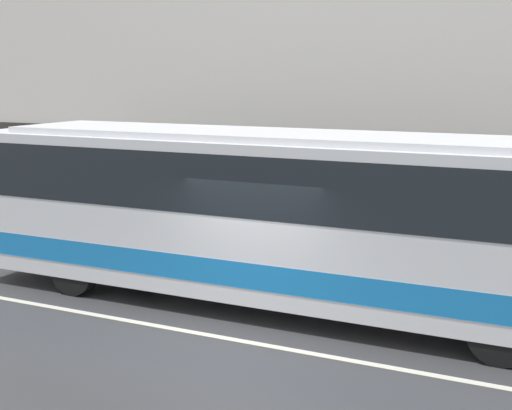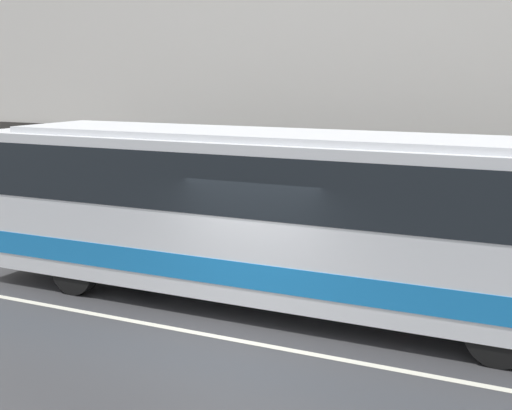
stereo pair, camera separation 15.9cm
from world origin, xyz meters
name	(u,v)px [view 1 (the left image)]	position (x,y,z in m)	size (l,w,h in m)	color
ground_plane	(234,340)	(0.00, 0.00, 0.00)	(60.00, 60.00, 0.00)	#38383A
sidewalk	(341,259)	(0.00, 5.33, 0.09)	(60.00, 2.67, 0.18)	gray
building_facade	(367,7)	(0.00, 6.81, 5.78)	(60.00, 0.35, 11.97)	silver
lane_stripe	(234,340)	(0.00, 0.00, 0.00)	(54.00, 0.14, 0.01)	beige
transit_bus	(265,208)	(-0.36, 1.93, 1.82)	(11.97, 2.58, 3.23)	silver
pedestrian_waiting	(406,227)	(1.44, 5.39, 0.95)	(0.36, 0.36, 1.67)	maroon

